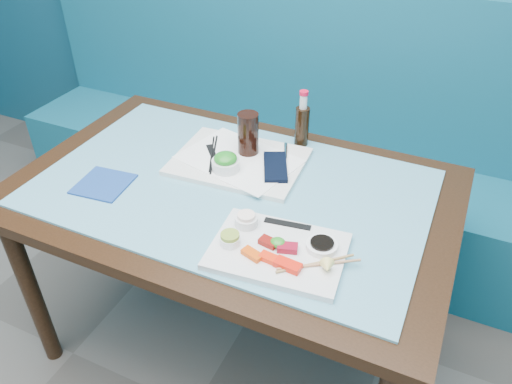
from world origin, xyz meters
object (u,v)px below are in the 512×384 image
at_px(booth_bench, 312,160).
at_px(seaweed_bowl, 226,165).
at_px(serving_tray, 239,161).
at_px(cola_bottle_body, 302,126).
at_px(sashimi_plate, 278,251).
at_px(cola_glass, 248,134).
at_px(blue_napkin, 104,184).
at_px(dining_table, 232,209).

height_order(booth_bench, seaweed_bowl, booth_bench).
relative_size(serving_tray, cola_bottle_body, 3.04).
xyz_separation_m(sashimi_plate, cola_glass, (-0.28, 0.41, 0.08)).
distance_m(sashimi_plate, blue_napkin, 0.64).
height_order(seaweed_bowl, cola_bottle_body, cola_bottle_body).
relative_size(booth_bench, cola_glass, 20.33).
distance_m(seaweed_bowl, cola_bottle_body, 0.33).
bearing_deg(serving_tray, cola_bottle_body, 51.98).
xyz_separation_m(serving_tray, blue_napkin, (-0.34, -0.30, -0.00)).
xyz_separation_m(dining_table, seaweed_bowl, (-0.05, 0.06, 0.13)).
xyz_separation_m(booth_bench, cola_bottle_body, (0.11, -0.49, 0.45)).
bearing_deg(sashimi_plate, serving_tray, 123.75).
xyz_separation_m(cola_bottle_body, blue_napkin, (-0.48, -0.51, -0.07)).
bearing_deg(serving_tray, cola_glass, 76.18).
xyz_separation_m(dining_table, cola_bottle_body, (0.11, 0.35, 0.16)).
distance_m(sashimi_plate, cola_bottle_body, 0.59).
bearing_deg(dining_table, sashimi_plate, -41.48).
distance_m(sashimi_plate, seaweed_bowl, 0.42).
xyz_separation_m(booth_bench, cola_glass, (-0.03, -0.65, 0.47)).
distance_m(serving_tray, cola_glass, 0.10).
relative_size(serving_tray, blue_napkin, 2.69).
bearing_deg(cola_bottle_body, sashimi_plate, -75.42).
xyz_separation_m(dining_table, serving_tray, (-0.04, 0.13, 0.10)).
bearing_deg(booth_bench, serving_tray, -93.10).
bearing_deg(seaweed_bowl, dining_table, -50.00).
distance_m(cola_bottle_body, blue_napkin, 0.71).
height_order(booth_bench, cola_glass, booth_bench).
xyz_separation_m(serving_tray, seaweed_bowl, (-0.01, -0.07, 0.03)).
bearing_deg(seaweed_bowl, sashimi_plate, -43.01).
relative_size(sashimi_plate, cola_bottle_body, 2.49).
relative_size(sashimi_plate, seaweed_bowl, 3.86).
bearing_deg(seaweed_bowl, serving_tray, 82.41).
distance_m(booth_bench, blue_napkin, 1.14).
relative_size(seaweed_bowl, blue_napkin, 0.57).
bearing_deg(blue_napkin, seaweed_bowl, 33.98).
distance_m(cola_glass, blue_napkin, 0.50).
relative_size(dining_table, blue_napkin, 8.71).
bearing_deg(blue_napkin, booth_bench, 69.45).
relative_size(sashimi_plate, serving_tray, 0.82).
bearing_deg(sashimi_plate, seaweed_bowl, 131.37).
bearing_deg(cola_bottle_body, dining_table, -107.36).
height_order(booth_bench, cola_bottle_body, booth_bench).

